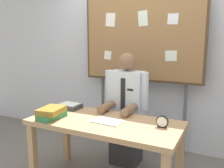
# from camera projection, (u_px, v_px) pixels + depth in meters

# --- Properties ---
(back_wall) EXTENTS (6.40, 0.08, 2.70)m
(back_wall) POSITION_uv_depth(u_px,v_px,m) (146.00, 53.00, 3.44)
(back_wall) COLOR silver
(back_wall) RESTS_ON ground_plane
(desk) EXTENTS (1.54, 0.70, 0.72)m
(desk) POSITION_uv_depth(u_px,v_px,m) (105.00, 130.00, 2.46)
(desk) COLOR tan
(desk) RESTS_ON ground_plane
(person) EXTENTS (0.55, 0.56, 1.38)m
(person) POSITION_uv_depth(u_px,v_px,m) (126.00, 114.00, 2.95)
(person) COLOR #2D2D33
(person) RESTS_ON ground_plane
(bulletin_board) EXTENTS (1.67, 0.09, 2.16)m
(bulletin_board) POSITION_uv_depth(u_px,v_px,m) (141.00, 39.00, 3.23)
(bulletin_board) COLOR #4C3823
(bulletin_board) RESTS_ON ground_plane
(book_stack) EXTENTS (0.25, 0.32, 0.12)m
(book_stack) POSITION_uv_depth(u_px,v_px,m) (52.00, 113.00, 2.50)
(book_stack) COLOR #337F47
(book_stack) RESTS_ON desk
(open_notebook) EXTENTS (0.31, 0.20, 0.01)m
(open_notebook) POSITION_uv_depth(u_px,v_px,m) (108.00, 121.00, 2.41)
(open_notebook) COLOR silver
(open_notebook) RESTS_ON desk
(desk_clock) EXTENTS (0.12, 0.04, 0.12)m
(desk_clock) POSITION_uv_depth(u_px,v_px,m) (162.00, 122.00, 2.25)
(desk_clock) COLOR black
(desk_clock) RESTS_ON desk
(paper_tray) EXTENTS (0.26, 0.20, 0.06)m
(paper_tray) POSITION_uv_depth(u_px,v_px,m) (69.00, 106.00, 2.89)
(paper_tray) COLOR #333338
(paper_tray) RESTS_ON desk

